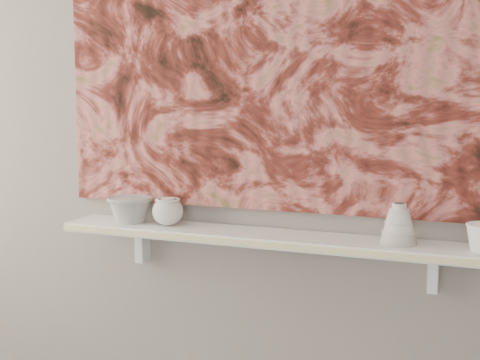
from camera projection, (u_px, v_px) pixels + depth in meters
The scene contains 10 objects.
wall_back at pixel (280, 97), 2.11m from camera, with size 3.60×3.60×0.00m, color gray.
shelf at pixel (270, 238), 2.08m from camera, with size 1.40×0.18×0.03m, color white.
shelf_stripe at pixel (259, 244), 1.99m from camera, with size 1.40×0.01×0.02m, color beige.
bracket_left at pixel (143, 244), 2.33m from camera, with size 0.03×0.06×0.12m, color white.
bracket_right at pixel (434, 272), 1.97m from camera, with size 0.03×0.06×0.12m, color white.
painting at pixel (279, 36), 2.07m from camera, with size 1.50×0.03×1.10m, color maroon.
house_motif at pixel (425, 139), 1.94m from camera, with size 0.09×0.00×0.08m, color black.
bowl_grey at pixel (130, 209), 2.25m from camera, with size 0.15×0.15×0.09m, color #989896, non-canonical shape.
cup_cream at pixel (168, 211), 2.20m from camera, with size 0.10×0.10×0.09m, color silver, non-canonical shape.
bell_vessel at pixel (399, 224), 1.92m from camera, with size 0.11×0.11×0.12m, color silver, non-canonical shape.
Camera 1 is at (0.66, -0.42, 1.36)m, focal length 50.00 mm.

